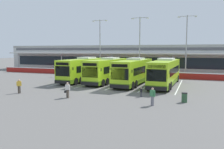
# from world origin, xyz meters

# --- Properties ---
(ground_plane) EXTENTS (200.00, 200.00, 0.00)m
(ground_plane) POSITION_xyz_m (0.00, 0.00, 0.00)
(ground_plane) COLOR #605E5B
(terminal_building) EXTENTS (70.00, 13.00, 6.00)m
(terminal_building) POSITION_xyz_m (-0.00, 26.91, 3.01)
(terminal_building) COLOR silver
(terminal_building) RESTS_ON ground
(red_barrier_wall) EXTENTS (60.00, 0.40, 1.10)m
(red_barrier_wall) POSITION_xyz_m (0.00, 14.50, 0.56)
(red_barrier_wall) COLOR maroon
(red_barrier_wall) RESTS_ON ground
(coach_bus_leftmost) EXTENTS (3.24, 12.23, 3.78)m
(coach_bus_leftmost) POSITION_xyz_m (-6.43, 6.72, 1.79)
(coach_bus_leftmost) COLOR #9ED11E
(coach_bus_leftmost) RESTS_ON ground
(coach_bus_left_centre) EXTENTS (3.24, 12.23, 3.78)m
(coach_bus_left_centre) POSITION_xyz_m (-2.28, 6.69, 1.79)
(coach_bus_left_centre) COLOR #9ED11E
(coach_bus_left_centre) RESTS_ON ground
(coach_bus_centre) EXTENTS (3.24, 12.23, 3.78)m
(coach_bus_centre) POSITION_xyz_m (2.08, 5.83, 1.79)
(coach_bus_centre) COLOR #9ED11E
(coach_bus_centre) RESTS_ON ground
(coach_bus_right_centre) EXTENTS (3.24, 12.23, 3.78)m
(coach_bus_right_centre) POSITION_xyz_m (6.47, 5.93, 1.79)
(coach_bus_right_centre) COLOR #9ED11E
(coach_bus_right_centre) RESTS_ON ground
(bay_stripe_far_west) EXTENTS (0.14, 13.00, 0.01)m
(bay_stripe_far_west) POSITION_xyz_m (-8.40, 6.00, 0.00)
(bay_stripe_far_west) COLOR silver
(bay_stripe_far_west) RESTS_ON ground
(bay_stripe_west) EXTENTS (0.14, 13.00, 0.01)m
(bay_stripe_west) POSITION_xyz_m (-4.20, 6.00, 0.00)
(bay_stripe_west) COLOR silver
(bay_stripe_west) RESTS_ON ground
(bay_stripe_mid_west) EXTENTS (0.14, 13.00, 0.01)m
(bay_stripe_mid_west) POSITION_xyz_m (0.00, 6.00, 0.00)
(bay_stripe_mid_west) COLOR silver
(bay_stripe_mid_west) RESTS_ON ground
(bay_stripe_centre) EXTENTS (0.14, 13.00, 0.01)m
(bay_stripe_centre) POSITION_xyz_m (4.20, 6.00, 0.00)
(bay_stripe_centre) COLOR silver
(bay_stripe_centre) RESTS_ON ground
(bay_stripe_mid_east) EXTENTS (0.14, 13.00, 0.01)m
(bay_stripe_mid_east) POSITION_xyz_m (8.40, 6.00, 0.00)
(bay_stripe_mid_east) COLOR silver
(bay_stripe_mid_east) RESTS_ON ground
(pedestrian_with_handbag) EXTENTS (0.62, 0.32, 1.62)m
(pedestrian_with_handbag) POSITION_xyz_m (-1.89, -5.90, 0.86)
(pedestrian_with_handbag) COLOR #4C4238
(pedestrian_with_handbag) RESTS_ON ground
(pedestrian_in_dark_coat) EXTENTS (0.52, 0.40, 1.62)m
(pedestrian_in_dark_coat) POSITION_xyz_m (6.94, -6.17, 0.87)
(pedestrian_in_dark_coat) COLOR slate
(pedestrian_in_dark_coat) RESTS_ON ground
(pedestrian_child) EXTENTS (0.29, 0.27, 1.00)m
(pedestrian_child) POSITION_xyz_m (5.15, -2.82, 0.54)
(pedestrian_child) COLOR #33333D
(pedestrian_child) RESTS_ON ground
(pedestrian_near_bin) EXTENTS (0.47, 0.42, 1.62)m
(pedestrian_near_bin) POSITION_xyz_m (-8.45, -5.56, 0.87)
(pedestrian_near_bin) COLOR #4C4238
(pedestrian_near_bin) RESTS_ON ground
(lamp_post_west) EXTENTS (3.24, 0.28, 11.00)m
(lamp_post_west) POSITION_xyz_m (-8.06, 17.11, 6.29)
(lamp_post_west) COLOR #9E9EA3
(lamp_post_west) RESTS_ON ground
(lamp_post_centre) EXTENTS (3.24, 0.28, 11.00)m
(lamp_post_centre) POSITION_xyz_m (0.43, 16.07, 6.29)
(lamp_post_centre) COLOR #9E9EA3
(lamp_post_centre) RESTS_ON ground
(lamp_post_east) EXTENTS (3.24, 0.28, 11.00)m
(lamp_post_east) POSITION_xyz_m (8.69, 16.95, 6.29)
(lamp_post_east) COLOR #9E9EA3
(lamp_post_east) RESTS_ON ground
(litter_bin) EXTENTS (0.54, 0.54, 0.93)m
(litter_bin) POSITION_xyz_m (9.55, -3.85, 0.47)
(litter_bin) COLOR #2D5133
(litter_bin) RESTS_ON ground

